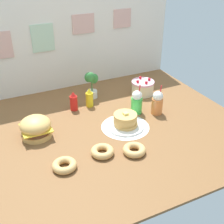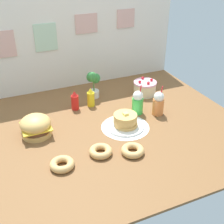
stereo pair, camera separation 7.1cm
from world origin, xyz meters
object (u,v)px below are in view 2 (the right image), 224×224
at_px(donut_pink_glaze, 62,164).
at_px(donut_vanilla, 133,150).
at_px(ketchup_bottle, 75,101).
at_px(orange_float_cup, 158,103).
at_px(cream_soda_cup, 138,102).
at_px(burger, 36,126).
at_px(pancake_stack, 125,121).
at_px(donut_chocolate, 101,151).
at_px(potted_plant, 93,83).
at_px(mustard_bottle, 91,98).
at_px(layer_cake, 145,88).

relative_size(donut_pink_glaze, donut_vanilla, 1.00).
bearing_deg(ketchup_bottle, orange_float_cup, -30.51).
bearing_deg(donut_pink_glaze, cream_soda_cup, 28.92).
relative_size(burger, pancake_stack, 0.78).
bearing_deg(cream_soda_cup, donut_chocolate, -141.07).
distance_m(ketchup_bottle, donut_vanilla, 0.82).
distance_m(donut_chocolate, potted_plant, 0.93).
height_order(cream_soda_cup, donut_chocolate, cream_soda_cup).
bearing_deg(ketchup_bottle, mustard_bottle, 0.99).
bearing_deg(donut_vanilla, burger, 138.60).
bearing_deg(layer_cake, burger, -165.69).
height_order(layer_cake, donut_pink_glaze, layer_cake).
xyz_separation_m(burger, donut_chocolate, (0.37, -0.44, -0.06)).
xyz_separation_m(burger, donut_vanilla, (0.59, -0.52, -0.06)).
bearing_deg(donut_pink_glaze, pancake_stack, 24.68).
bearing_deg(donut_chocolate, mustard_bottle, 75.21).
bearing_deg(donut_pink_glaze, ketchup_bottle, 66.18).
xyz_separation_m(pancake_stack, layer_cake, (0.45, 0.47, 0.02)).
bearing_deg(ketchup_bottle, layer_cake, 0.98).
bearing_deg(ketchup_bottle, potted_plant, 33.36).
height_order(layer_cake, orange_float_cup, orange_float_cup).
bearing_deg(burger, donut_pink_glaze, -80.20).
distance_m(mustard_bottle, donut_chocolate, 0.75).
xyz_separation_m(orange_float_cup, potted_plant, (-0.41, 0.54, 0.04)).
distance_m(pancake_stack, orange_float_cup, 0.37).
xyz_separation_m(ketchup_bottle, donut_pink_glaze, (-0.33, -0.75, -0.06)).
height_order(mustard_bottle, potted_plant, potted_plant).
relative_size(burger, mustard_bottle, 1.33).
distance_m(pancake_stack, potted_plant, 0.63).
relative_size(mustard_bottle, orange_float_cup, 0.67).
relative_size(pancake_stack, orange_float_cup, 1.13).
distance_m(orange_float_cup, donut_vanilla, 0.63).
distance_m(donut_pink_glaze, donut_vanilla, 0.51).
xyz_separation_m(layer_cake, orange_float_cup, (-0.09, -0.40, 0.04)).
xyz_separation_m(layer_cake, potted_plant, (-0.49, 0.15, 0.08)).
xyz_separation_m(burger, pancake_stack, (0.70, -0.18, -0.03)).
bearing_deg(donut_pink_glaze, burger, 99.80).
relative_size(pancake_stack, mustard_bottle, 1.70).
bearing_deg(donut_chocolate, donut_pink_glaze, -174.43).
bearing_deg(donut_pink_glaze, mustard_bottle, 57.08).
distance_m(ketchup_bottle, cream_soda_cup, 0.57).
xyz_separation_m(burger, ketchup_bottle, (0.41, 0.28, 0.00)).
relative_size(mustard_bottle, potted_plant, 0.66).
bearing_deg(burger, ketchup_bottle, 34.31).
relative_size(cream_soda_cup, potted_plant, 0.98).
distance_m(burger, potted_plant, 0.79).
distance_m(mustard_bottle, orange_float_cup, 0.63).
bearing_deg(donut_pink_glaze, potted_plant, 57.71).
distance_m(pancake_stack, donut_chocolate, 0.41).
bearing_deg(orange_float_cup, donut_vanilla, -138.05).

